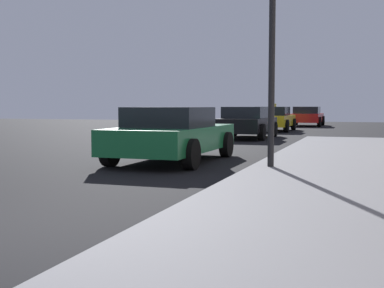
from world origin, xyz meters
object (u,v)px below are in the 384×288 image
(car_green, at_px, (172,134))
(car_black, at_px, (247,122))
(car_red, at_px, (307,116))
(street_lamp, at_px, (272,14))
(car_yellow, at_px, (273,119))

(car_green, xyz_separation_m, car_black, (-0.30, 9.04, -0.00))
(car_green, relative_size, car_red, 1.00)
(car_green, relative_size, car_black, 1.01)
(street_lamp, bearing_deg, car_green, 150.79)
(car_red, bearing_deg, car_yellow, -97.26)
(car_green, xyz_separation_m, car_yellow, (-0.33, 15.38, -0.00))
(street_lamp, xyz_separation_m, car_red, (-1.95, 24.29, -2.36))
(car_black, relative_size, car_yellow, 1.02)
(street_lamp, bearing_deg, car_black, 105.29)
(street_lamp, relative_size, car_black, 0.99)
(street_lamp, distance_m, car_green, 3.77)
(car_green, xyz_separation_m, car_red, (0.62, 22.85, -0.00))
(car_black, height_order, car_yellow, car_yellow)
(car_green, bearing_deg, car_black, 91.87)
(car_green, bearing_deg, street_lamp, -29.21)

